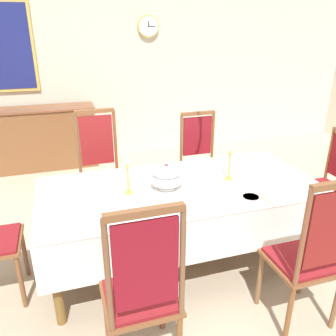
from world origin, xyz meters
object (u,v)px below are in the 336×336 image
Objects in this scene: chair_south_a at (142,290)px; candlestick_east at (229,164)px; dining_table at (180,194)px; sideboard at (46,138)px; bowl_near_right at (237,157)px; chair_north_a at (100,168)px; chair_head_east at (329,183)px; spoon_primary at (260,196)px; spoon_secondary at (245,157)px; chair_south_b at (311,254)px; chair_north_b at (201,160)px; soup_tureen at (166,176)px; bowl_near_left at (251,198)px; mounted_clock at (148,26)px; candlestick_west at (128,177)px.

candlestick_east is (1.00, 0.94, 0.29)m from chair_south_a.
dining_table is 1.60× the size of sideboard.
chair_north_a is at bearing 158.62° from bowl_near_right.
spoon_primary is (-1.02, -0.37, 0.19)m from chair_head_east.
spoon_secondary is at bearing 27.83° from dining_table.
chair_south_a is at bearing -179.96° from chair_south_b.
sideboard is (-2.69, 2.73, -0.10)m from chair_head_east.
chair_north_b reaches higher than soup_tureen.
chair_north_a is at bearing 114.87° from soup_tureen.
chair_north_a is 1.13× the size of chair_head_east.
soup_tureen reaches higher than dining_table.
chair_south_b is at bearing 115.06° from sideboard.
bowl_near_right is 0.12× the size of sideboard.
sideboard is at bearing 116.48° from spoon_secondary.
chair_south_a is 3.72m from sideboard.
bowl_near_left is at bearing -91.56° from candlestick_east.
sideboard is (-1.01, 2.73, -0.39)m from soup_tureen.
bowl_near_right is at bearing 158.62° from chair_north_a.
mounted_clock is at bearing 90.96° from chair_south_b.
spoon_secondary is (0.42, 0.46, -0.15)m from candlestick_east.
mounted_clock is (1.65, 0.24, 1.52)m from sideboard.
candlestick_west is at bearing -107.82° from mounted_clock.
candlestick_east is at bearing -125.92° from bowl_near_right.
chair_head_east reaches higher than spoon_secondary.
candlestick_west is at bearing 180.00° from dining_table.
bowl_near_right is 0.54× the size of mounted_clock.
spoon_primary is 3.57m from mounted_clock.
chair_south_b is 6.77× the size of bowl_near_right.
chair_south_b reaches higher than spoon_secondary.
chair_north_b is 1.04× the size of chair_head_east.
chair_south_b is at bearing 121.13° from chair_north_a.
chair_head_east is 6.11× the size of bowl_near_right.
soup_tureen is at bearing 126.67° from chair_south_b.
spoon_secondary is at bearing 13.15° from bowl_near_right.
sideboard is at bearing 115.06° from chair_south_b.
chair_head_east is at bearing 44.05° from chair_south_b.
chair_south_b is 0.59m from bowl_near_left.
chair_north_a is at bearing 120.74° from dining_table.
bowl_near_left is 0.11× the size of sideboard.
chair_south_b reaches higher than soup_tureen.
chair_north_a reaches higher than spoon_primary.
candlestick_east reaches higher than spoon_secondary.
candlestick_west is 2.01× the size of bowl_near_right.
chair_south_b is 3.38× the size of candlestick_west.
chair_head_east is 1.70m from soup_tureen.
sideboard is at bearing -72.09° from chair_north_a.
spoon_secondary is at bearing 120.53° from chair_north_b.
chair_north_a is (0.00, 1.89, 0.00)m from chair_south_a.
chair_north_a reaches higher than bowl_near_right.
mounted_clock is at bearing 74.65° from chair_south_a.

